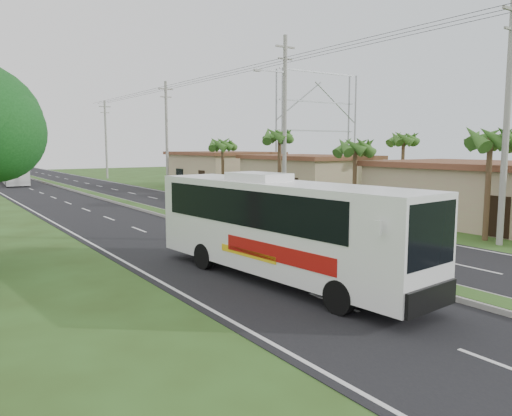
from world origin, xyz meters
TOP-DOWN VIEW (x-y plane):
  - ground at (0.00, 0.00)m, footprint 180.00×180.00m
  - road_asphalt at (0.00, 20.00)m, footprint 14.00×160.00m
  - median_strip at (0.00, 20.00)m, footprint 1.20×160.00m
  - lane_edge_left at (-6.70, 20.00)m, footprint 0.12×160.00m
  - lane_edge_right at (6.70, 20.00)m, footprint 0.12×160.00m
  - shop_near at (14.00, 6.00)m, footprint 8.60×12.60m
  - shop_mid at (14.00, 22.00)m, footprint 7.60×10.60m
  - shop_far at (14.00, 36.00)m, footprint 8.60×11.60m
  - palm_verge_a at (9.00, 3.00)m, footprint 2.40×2.40m
  - palm_verge_b at (9.40, 12.00)m, footprint 2.40×2.40m
  - palm_verge_c at (8.80, 19.00)m, footprint 2.40×2.40m
  - palm_verge_d at (9.30, 28.00)m, footprint 2.40×2.40m
  - palm_behind_shop at (17.50, 15.00)m, footprint 2.40×2.40m
  - utility_pole_a at (8.50, 2.00)m, footprint 1.60×0.28m
  - utility_pole_b at (8.47, 18.00)m, footprint 3.20×0.28m
  - utility_pole_c at (8.50, 38.00)m, footprint 1.60×0.28m
  - utility_pole_d at (8.50, 58.00)m, footprint 1.60×0.28m
  - billboard_lattice at (22.00, 30.00)m, footprint 10.18×1.18m
  - coach_bus_main at (-3.37, 2.76)m, footprint 3.32×11.09m
  - coach_bus_far at (-3.75, 53.68)m, footprint 3.18×10.96m
  - motorcyclist at (-1.32, 6.24)m, footprint 2.00×1.26m

SIDE VIEW (x-z plane):
  - ground at x=0.00m, z-range 0.00..0.00m
  - lane_edge_left at x=-6.70m, z-range 0.00..0.00m
  - lane_edge_right at x=6.70m, z-range 0.00..0.00m
  - road_asphalt at x=0.00m, z-range 0.00..0.02m
  - median_strip at x=0.00m, z-range 0.01..0.20m
  - motorcyclist at x=-1.32m, z-range -0.32..1.82m
  - shop_near at x=14.00m, z-range 0.02..3.54m
  - coach_bus_far at x=-3.75m, z-range 0.21..3.36m
  - shop_mid at x=14.00m, z-range 0.02..3.69m
  - shop_far at x=14.00m, z-range 0.02..3.84m
  - coach_bus_main at x=-3.37m, z-range 0.18..3.71m
  - palm_verge_b at x=9.40m, z-range 1.83..6.88m
  - palm_verge_d at x=9.30m, z-range 1.92..7.17m
  - palm_verge_a at x=9.00m, z-range 2.02..7.47m
  - palm_behind_shop at x=17.50m, z-range 2.11..7.76m
  - palm_verge_c at x=8.80m, z-range 2.20..8.05m
  - utility_pole_d at x=8.50m, z-range 0.17..10.67m
  - utility_pole_a at x=8.50m, z-range 0.17..11.17m
  - utility_pole_c at x=8.50m, z-range 0.17..11.17m
  - utility_pole_b at x=8.47m, z-range 0.26..12.26m
  - billboard_lattice at x=22.00m, z-range 0.79..12.86m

